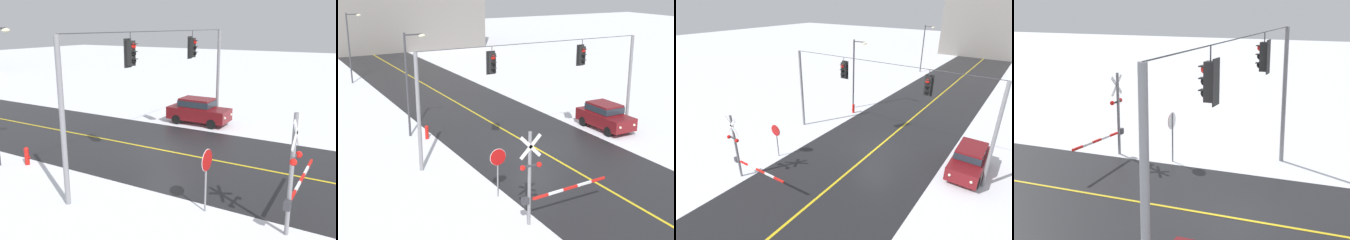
% 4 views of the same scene
% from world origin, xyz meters
% --- Properties ---
extents(ground_plane, '(160.00, 160.00, 0.00)m').
position_xyz_m(ground_plane, '(0.00, 0.00, 0.00)').
color(ground_plane, white).
extents(road_asphalt, '(9.00, 80.00, 0.01)m').
position_xyz_m(road_asphalt, '(0.00, 6.00, 0.00)').
color(road_asphalt, black).
rests_on(road_asphalt, ground).
extents(lane_centre_line, '(0.14, 72.00, 0.01)m').
position_xyz_m(lane_centre_line, '(0.00, 6.00, 0.01)').
color(lane_centre_line, gold).
rests_on(lane_centre_line, ground).
extents(signal_span, '(14.20, 0.47, 6.22)m').
position_xyz_m(signal_span, '(0.06, -0.01, 4.03)').
color(signal_span, gray).
rests_on(signal_span, ground).
extents(stop_sign, '(0.80, 0.09, 2.35)m').
position_xyz_m(stop_sign, '(-4.94, -4.68, 1.71)').
color(stop_sign, gray).
rests_on(stop_sign, ground).
extents(railroad_crossing, '(4.36, 0.31, 4.00)m').
position_xyz_m(railroad_crossing, '(-4.67, -7.56, 1.98)').
color(railroad_crossing, gray).
rests_on(railroad_crossing, ground).
extents(parked_car_maroon, '(1.85, 4.22, 1.74)m').
position_xyz_m(parked_car_maroon, '(5.94, 0.90, 0.95)').
color(parked_car_maroon, maroon).
rests_on(parked_car_maroon, ground).
extents(fire_hydrant, '(0.24, 0.31, 0.88)m').
position_xyz_m(fire_hydrant, '(-5.06, 4.62, 0.47)').
color(fire_hydrant, red).
rests_on(fire_hydrant, ground).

